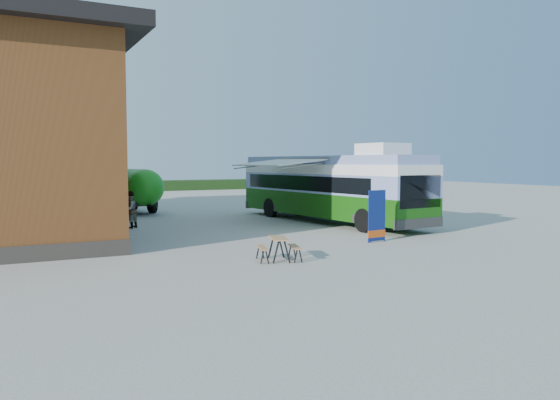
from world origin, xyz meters
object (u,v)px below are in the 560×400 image
slurry_tanker (129,187)px  bus (329,186)px  banner (377,221)px  person_b (129,210)px  person_a (118,212)px  picnic_table (279,243)px

slurry_tanker → bus: bearing=-62.6°
banner → bus: bearing=67.5°
banner → person_b: (-7.13, 8.34, 0.04)m
banner → slurry_tanker: 17.04m
banner → person_b: 10.97m
bus → person_a: 9.90m
banner → slurry_tanker: slurry_tanker is taller
person_a → person_b: bearing=19.1°
bus → person_a: size_ratio=7.35×
banner → picnic_table: 5.18m
person_b → slurry_tanker: bearing=-145.9°
picnic_table → slurry_tanker: (-0.63, 17.83, 0.94)m
banner → person_a: 10.68m
bus → person_b: bearing=163.2°
banner → slurry_tanker: bearing=103.8°
banner → slurry_tanker: (-5.51, 16.11, 0.68)m
person_b → slurry_tanker: 7.96m
bus → picnic_table: bus is taller
banner → person_b: size_ratio=1.16×
banner → person_a: bearing=131.8°
bus → person_a: (-9.82, 0.84, -0.94)m
person_b → person_a: bearing=13.2°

